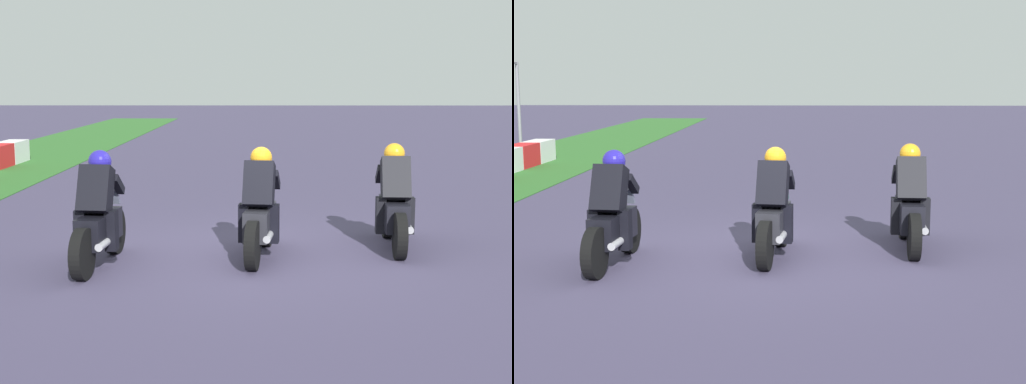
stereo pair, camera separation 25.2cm
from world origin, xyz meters
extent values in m
plane|color=#403956|center=(0.00, 0.00, 0.00)|extent=(120.00, 120.00, 0.00)
cube|color=white|center=(11.36, 7.19, 0.32)|extent=(1.31, 0.60, 0.64)
cylinder|color=black|center=(1.16, -2.05, 0.32)|extent=(0.65, 0.17, 0.64)
cylinder|color=black|center=(-0.24, -1.98, 0.32)|extent=(0.65, 0.17, 0.64)
cube|color=black|center=(0.46, -2.02, 0.50)|extent=(1.11, 0.37, 0.40)
ellipsoid|color=black|center=(0.56, -2.02, 0.80)|extent=(0.49, 0.32, 0.24)
cube|color=red|center=(-0.05, -1.99, 0.52)|extent=(0.07, 0.16, 0.08)
cylinder|color=#A5A5AD|center=(0.10, -2.16, 0.37)|extent=(0.42, 0.12, 0.10)
cube|color=black|center=(0.36, -2.01, 1.02)|extent=(0.50, 0.42, 0.66)
sphere|color=orange|center=(0.58, -2.02, 1.36)|extent=(0.31, 0.31, 0.30)
cube|color=slate|center=(0.96, -2.04, 0.84)|extent=(0.17, 0.27, 0.23)
cube|color=black|center=(0.35, -1.81, 0.50)|extent=(0.19, 0.15, 0.52)
cube|color=black|center=(0.33, -2.21, 0.50)|extent=(0.19, 0.15, 0.52)
cube|color=black|center=(0.75, -1.85, 1.04)|extent=(0.39, 0.12, 0.31)
cube|color=black|center=(0.73, -2.21, 1.04)|extent=(0.39, 0.12, 0.31)
cylinder|color=black|center=(0.56, -0.18, 0.32)|extent=(0.65, 0.22, 0.64)
cylinder|color=black|center=(-0.83, 0.00, 0.32)|extent=(0.65, 0.22, 0.64)
cube|color=#26262C|center=(-0.14, -0.09, 0.50)|extent=(1.13, 0.46, 0.40)
ellipsoid|color=#26262C|center=(-0.04, -0.11, 0.80)|extent=(0.51, 0.36, 0.24)
cube|color=red|center=(-0.64, -0.03, 0.52)|extent=(0.08, 0.17, 0.08)
cylinder|color=#A5A5AD|center=(-0.50, -0.21, 0.37)|extent=(0.43, 0.15, 0.10)
cube|color=black|center=(-0.24, -0.08, 1.02)|extent=(0.53, 0.46, 0.66)
sphere|color=orange|center=(-0.02, -0.11, 1.36)|extent=(0.34, 0.34, 0.30)
cube|color=#49766C|center=(0.36, -0.16, 0.84)|extent=(0.19, 0.28, 0.23)
cube|color=black|center=(-0.23, 0.12, 0.50)|extent=(0.20, 0.16, 0.52)
cube|color=black|center=(-0.28, -0.28, 0.50)|extent=(0.20, 0.16, 0.52)
cube|color=black|center=(0.16, 0.05, 1.04)|extent=(0.39, 0.15, 0.31)
cube|color=black|center=(0.12, -0.31, 1.04)|extent=(0.39, 0.15, 0.31)
cylinder|color=black|center=(0.08, 1.94, 0.32)|extent=(0.65, 0.19, 0.64)
cylinder|color=black|center=(-1.31, 2.06, 0.32)|extent=(0.65, 0.19, 0.64)
cube|color=black|center=(-0.62, 2.00, 0.50)|extent=(1.12, 0.41, 0.40)
ellipsoid|color=black|center=(-0.52, 1.99, 0.80)|extent=(0.50, 0.34, 0.24)
cube|color=red|center=(-1.12, 2.04, 0.52)|extent=(0.07, 0.16, 0.08)
cylinder|color=#A5A5AD|center=(-0.98, 1.87, 0.37)|extent=(0.43, 0.13, 0.10)
cube|color=black|center=(-0.72, 2.01, 1.02)|extent=(0.52, 0.44, 0.66)
sphere|color=#231B93|center=(-0.50, 1.99, 1.36)|extent=(0.32, 0.32, 0.30)
cube|color=slate|center=(-0.12, 1.96, 0.84)|extent=(0.18, 0.27, 0.23)
cube|color=black|center=(-0.72, 2.21, 0.50)|extent=(0.19, 0.15, 0.52)
cube|color=black|center=(-0.75, 1.81, 0.50)|extent=(0.19, 0.15, 0.52)
cube|color=black|center=(-0.32, 2.15, 1.04)|extent=(0.39, 0.13, 0.31)
cube|color=black|center=(-0.35, 1.80, 1.04)|extent=(0.39, 0.13, 0.31)
camera|label=1|loc=(-9.96, -0.13, 2.41)|focal=51.59mm
camera|label=2|loc=(-9.96, -0.38, 2.41)|focal=51.59mm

